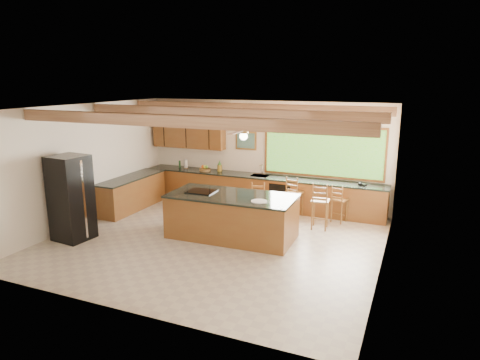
% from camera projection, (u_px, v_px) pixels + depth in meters
% --- Properties ---
extents(ground, '(7.20, 7.20, 0.00)m').
position_uv_depth(ground, '(215.00, 241.00, 9.70)').
color(ground, '#B9AA99').
rests_on(ground, ground).
extents(room_shell, '(7.27, 6.54, 3.02)m').
position_uv_depth(room_shell, '(219.00, 140.00, 9.84)').
color(room_shell, white).
rests_on(room_shell, ground).
extents(counter_run, '(7.12, 3.10, 1.25)m').
position_uv_depth(counter_run, '(228.00, 191.00, 12.17)').
color(counter_run, brown).
rests_on(counter_run, ground).
extents(island, '(2.94, 1.44, 1.03)m').
position_uv_depth(island, '(232.00, 216.00, 9.85)').
color(island, brown).
rests_on(island, ground).
extents(refrigerator, '(0.83, 0.81, 1.94)m').
position_uv_depth(refrigerator, '(71.00, 198.00, 9.64)').
color(refrigerator, black).
rests_on(refrigerator, ground).
extents(bar_stool_a, '(0.47, 0.47, 1.09)m').
position_uv_depth(bar_stool_a, '(258.00, 199.00, 10.78)').
color(bar_stool_a, brown).
rests_on(bar_stool_a, ground).
extents(bar_stool_b, '(0.47, 0.47, 1.11)m').
position_uv_depth(bar_stool_b, '(294.00, 193.00, 11.25)').
color(bar_stool_b, brown).
rests_on(bar_stool_b, ground).
extents(bar_stool_c, '(0.46, 0.46, 1.18)m').
position_uv_depth(bar_stool_c, '(320.00, 202.00, 10.32)').
color(bar_stool_c, brown).
rests_on(bar_stool_c, ground).
extents(bar_stool_d, '(0.45, 0.45, 0.99)m').
position_uv_depth(bar_stool_d, '(339.00, 200.00, 10.82)').
color(bar_stool_d, brown).
rests_on(bar_stool_d, ground).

